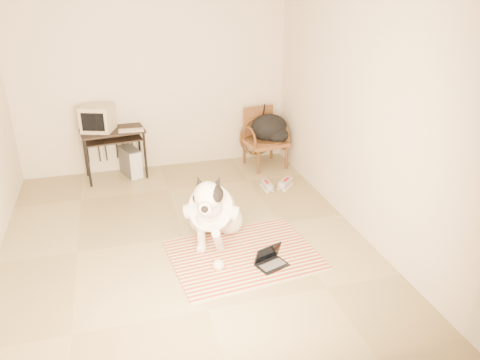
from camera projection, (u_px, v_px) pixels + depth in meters
name	position (u px, v px, depth m)	size (l,w,h in m)	color
floor	(184.00, 237.00, 5.39)	(4.50, 4.50, 0.00)	#97865C
wall_back	(154.00, 80.00, 6.82)	(4.50, 4.50, 0.00)	beige
wall_front	(233.00, 231.00, 2.86)	(4.50, 4.50, 0.00)	beige
wall_right	(352.00, 110.00, 5.33)	(4.50, 4.50, 0.00)	beige
rug	(244.00, 255.00, 5.03)	(1.63, 1.31, 0.02)	red
dog	(213.00, 212.00, 5.17)	(0.71, 1.29, 0.95)	silver
laptop	(270.00, 260.00, 4.83)	(0.36, 0.31, 0.22)	black
computer_desk	(113.00, 137.00, 6.69)	(0.93, 0.59, 0.73)	black
crt_monitor	(98.00, 118.00, 6.57)	(0.51, 0.50, 0.36)	#B2A68C
desk_keyboard	(131.00, 130.00, 6.61)	(0.35, 0.13, 0.02)	#B2A68C
pc_tower	(131.00, 162.00, 6.94)	(0.32, 0.49, 0.43)	#4D4D4F
rattan_chair	(264.00, 138.00, 7.22)	(0.67, 0.65, 0.89)	brown
backpack	(271.00, 129.00, 7.13)	(0.57, 0.50, 0.42)	black
sneaker_left	(267.00, 186.00, 6.58)	(0.11, 0.27, 0.09)	white
sneaker_right	(286.00, 184.00, 6.63)	(0.30, 0.30, 0.10)	white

